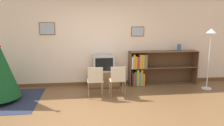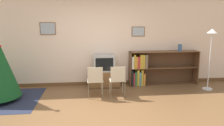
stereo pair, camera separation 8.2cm
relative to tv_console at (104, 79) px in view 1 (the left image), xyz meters
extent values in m
plane|color=brown|center=(-0.21, -1.89, -0.25)|extent=(24.00, 24.00, 0.00)
cube|color=beige|center=(-0.21, 0.30, 1.10)|extent=(9.18, 0.08, 2.70)
cube|color=brown|center=(-0.21, 0.25, -0.20)|extent=(9.18, 0.03, 0.10)
cube|color=brown|center=(-1.60, 0.25, 1.48)|extent=(0.44, 0.02, 0.36)
cube|color=#9EA8B2|center=(-1.60, 0.24, 1.48)|extent=(0.41, 0.01, 0.32)
cube|color=brown|center=(1.07, 0.25, 1.38)|extent=(0.40, 0.02, 0.29)
cube|color=#9EA8B2|center=(1.07, 0.24, 1.38)|extent=(0.36, 0.01, 0.26)
sphere|color=red|center=(-2.55, -0.80, 1.11)|extent=(0.06, 0.06, 0.06)
sphere|color=silver|center=(-2.68, -0.45, 0.36)|extent=(0.06, 0.06, 0.06)
cube|color=brown|center=(0.00, 0.00, -0.22)|extent=(0.86, 0.44, 0.05)
cube|color=brown|center=(0.00, 0.00, 0.02)|extent=(0.90, 0.46, 0.44)
cube|color=#9E9E99|center=(0.00, 0.00, 0.48)|extent=(0.61, 0.44, 0.48)
cube|color=black|center=(0.00, -0.22, 0.48)|extent=(0.50, 0.01, 0.37)
cube|color=beige|center=(-0.29, -0.79, 0.18)|extent=(0.40, 0.40, 0.02)
cube|color=beige|center=(-0.29, -0.98, 0.38)|extent=(0.35, 0.01, 0.38)
cylinder|color=beige|center=(-0.47, -0.61, -0.04)|extent=(0.02, 0.02, 0.42)
cylinder|color=beige|center=(-0.11, -0.61, -0.04)|extent=(0.02, 0.02, 0.42)
cylinder|color=beige|center=(-0.47, -0.97, -0.04)|extent=(0.02, 0.02, 0.42)
cylinder|color=beige|center=(-0.11, -0.97, -0.04)|extent=(0.02, 0.02, 0.42)
cylinder|color=beige|center=(-0.47, -0.97, 0.16)|extent=(0.02, 0.02, 0.82)
cylinder|color=beige|center=(-0.11, -0.97, 0.16)|extent=(0.02, 0.02, 0.82)
cube|color=beige|center=(0.29, -0.79, 0.18)|extent=(0.40, 0.40, 0.02)
cube|color=beige|center=(0.29, -0.98, 0.38)|extent=(0.35, 0.01, 0.38)
cylinder|color=beige|center=(0.11, -0.61, -0.04)|extent=(0.02, 0.02, 0.42)
cylinder|color=beige|center=(0.47, -0.61, -0.04)|extent=(0.02, 0.02, 0.42)
cylinder|color=beige|center=(0.11, -0.97, -0.04)|extent=(0.02, 0.02, 0.42)
cylinder|color=beige|center=(0.47, -0.97, -0.04)|extent=(0.02, 0.02, 0.42)
cylinder|color=beige|center=(0.11, -0.97, 0.16)|extent=(0.02, 0.02, 0.82)
cylinder|color=beige|center=(0.47, -0.97, 0.16)|extent=(0.02, 0.02, 0.82)
cube|color=brown|center=(0.79, 0.06, 0.27)|extent=(0.02, 0.36, 1.04)
cube|color=brown|center=(2.89, 0.06, 0.27)|extent=(0.02, 0.36, 1.04)
cube|color=brown|center=(1.84, 0.06, 0.79)|extent=(2.12, 0.36, 0.02)
cube|color=brown|center=(1.84, 0.06, -0.24)|extent=(2.12, 0.36, 0.02)
cube|color=brown|center=(1.84, 0.06, 0.29)|extent=(2.08, 0.36, 0.02)
cube|color=brown|center=(1.84, 0.23, 0.27)|extent=(2.12, 0.01, 1.04)
cube|color=#232328|center=(0.85, 0.03, 0.00)|extent=(0.04, 0.29, 0.47)
cube|color=#B73333|center=(0.90, 0.04, -0.03)|extent=(0.04, 0.30, 0.39)
cube|color=#337547|center=(0.95, -0.01, -0.02)|extent=(0.05, 0.20, 0.43)
cube|color=gold|center=(1.02, 0.00, 0.01)|extent=(0.06, 0.23, 0.49)
cube|color=teal|center=(1.09, 0.00, -0.02)|extent=(0.06, 0.23, 0.42)
cube|color=gold|center=(1.14, 0.01, 0.01)|extent=(0.05, 0.25, 0.48)
cube|color=orange|center=(1.21, -0.01, -0.05)|extent=(0.06, 0.21, 0.36)
cube|color=silver|center=(0.85, 0.02, 0.48)|extent=(0.05, 0.28, 0.36)
cube|color=gold|center=(0.90, 0.03, 0.51)|extent=(0.05, 0.29, 0.42)
cube|color=orange|center=(0.96, 0.00, 0.48)|extent=(0.06, 0.23, 0.36)
cube|color=#B73333|center=(1.03, 0.00, 0.48)|extent=(0.07, 0.23, 0.35)
cube|color=gold|center=(1.11, 0.03, 0.51)|extent=(0.07, 0.30, 0.41)
cube|color=gold|center=(1.18, 0.01, 0.51)|extent=(0.06, 0.25, 0.41)
cube|color=#756047|center=(1.26, 0.01, 0.51)|extent=(0.08, 0.26, 0.41)
cylinder|color=#335684|center=(2.31, 0.02, 0.90)|extent=(0.11, 0.11, 0.20)
torus|color=#335684|center=(2.31, 0.02, 1.00)|extent=(0.09, 0.09, 0.02)
cylinder|color=silver|center=(2.96, -0.55, -0.24)|extent=(0.28, 0.28, 0.03)
cylinder|color=silver|center=(2.96, -0.55, 0.57)|extent=(0.03, 0.03, 1.59)
cone|color=white|center=(2.96, -0.55, 1.43)|extent=(0.28, 0.28, 0.12)
camera|label=1|loc=(-0.53, -6.26, 1.73)|focal=35.00mm
camera|label=2|loc=(-0.45, -6.27, 1.73)|focal=35.00mm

